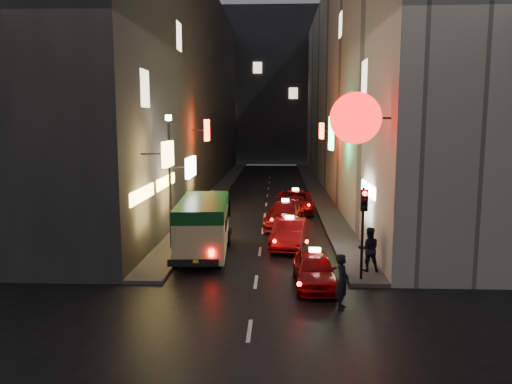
# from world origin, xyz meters

# --- Properties ---
(building_left) EXTENTS (7.52, 52.00, 18.00)m
(building_left) POSITION_xyz_m (-8.00, 33.99, 9.00)
(building_left) COLOR #3A3734
(building_left) RESTS_ON ground
(building_right) EXTENTS (8.27, 52.00, 18.00)m
(building_right) POSITION_xyz_m (8.00, 33.99, 9.00)
(building_right) COLOR #AFAAA0
(building_right) RESTS_ON ground
(building_far) EXTENTS (30.00, 10.00, 22.00)m
(building_far) POSITION_xyz_m (0.00, 66.00, 11.00)
(building_far) COLOR #303034
(building_far) RESTS_ON ground
(sidewalk_left) EXTENTS (1.50, 52.00, 0.15)m
(sidewalk_left) POSITION_xyz_m (-4.25, 34.00, 0.07)
(sidewalk_left) COLOR #454240
(sidewalk_left) RESTS_ON ground
(sidewalk_right) EXTENTS (1.50, 52.00, 0.15)m
(sidewalk_right) POSITION_xyz_m (4.25, 34.00, 0.07)
(sidewalk_right) COLOR #454240
(sidewalk_right) RESTS_ON ground
(minibus) EXTENTS (2.49, 6.10, 2.57)m
(minibus) POSITION_xyz_m (-2.53, 12.17, 1.62)
(minibus) COLOR #C8B77D
(minibus) RESTS_ON ground
(taxi_near) EXTENTS (2.02, 4.73, 1.66)m
(taxi_near) POSITION_xyz_m (2.20, 8.16, 0.75)
(taxi_near) COLOR maroon
(taxi_near) RESTS_ON ground
(taxi_second) EXTENTS (2.80, 5.31, 1.78)m
(taxi_second) POSITION_xyz_m (1.40, 13.98, 0.81)
(taxi_second) COLOR maroon
(taxi_second) RESTS_ON ground
(taxi_third) EXTENTS (2.87, 5.63, 1.89)m
(taxi_third) POSITION_xyz_m (1.28, 18.78, 0.86)
(taxi_third) COLOR maroon
(taxi_third) RESTS_ON ground
(taxi_far) EXTENTS (2.23, 5.35, 1.87)m
(taxi_far) POSITION_xyz_m (2.04, 23.58, 0.85)
(taxi_far) COLOR maroon
(taxi_far) RESTS_ON ground
(pedestrian_crossing) EXTENTS (0.57, 0.76, 2.08)m
(pedestrian_crossing) POSITION_xyz_m (2.92, 5.89, 1.04)
(pedestrian_crossing) COLOR black
(pedestrian_crossing) RESTS_ON ground
(pedestrian_sidewalk) EXTENTS (0.76, 0.48, 2.02)m
(pedestrian_sidewalk) POSITION_xyz_m (4.46, 9.65, 1.16)
(pedestrian_sidewalk) COLOR black
(pedestrian_sidewalk) RESTS_ON sidewalk_right
(traffic_light) EXTENTS (0.26, 0.43, 3.50)m
(traffic_light) POSITION_xyz_m (4.00, 8.47, 2.69)
(traffic_light) COLOR black
(traffic_light) RESTS_ON sidewalk_right
(lamp_post) EXTENTS (0.28, 0.28, 6.22)m
(lamp_post) POSITION_xyz_m (-4.20, 13.00, 3.72)
(lamp_post) COLOR black
(lamp_post) RESTS_ON sidewalk_left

